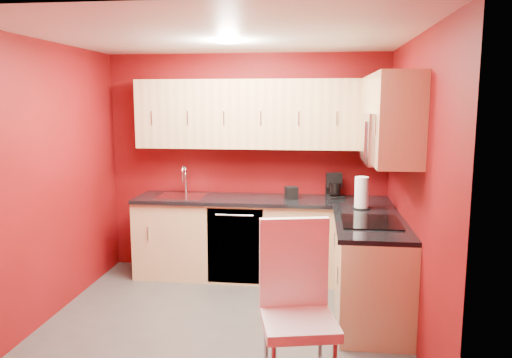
% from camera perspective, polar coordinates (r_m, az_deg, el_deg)
% --- Properties ---
extents(floor, '(3.20, 3.20, 0.00)m').
position_cam_1_polar(floor, '(4.68, -3.63, -16.00)').
color(floor, '#464441').
rests_on(floor, ground).
extents(ceiling, '(3.20, 3.20, 0.00)m').
position_cam_1_polar(ceiling, '(4.28, -3.97, 16.02)').
color(ceiling, white).
rests_on(ceiling, wall_back).
extents(wall_back, '(3.20, 0.00, 3.20)m').
position_cam_1_polar(wall_back, '(5.77, -1.02, 1.76)').
color(wall_back, maroon).
rests_on(wall_back, floor).
extents(wall_front, '(3.20, 0.00, 3.20)m').
position_cam_1_polar(wall_front, '(2.88, -9.37, -5.73)').
color(wall_front, maroon).
rests_on(wall_front, floor).
extents(wall_left, '(0.00, 3.00, 3.00)m').
position_cam_1_polar(wall_left, '(4.86, -22.66, -0.29)').
color(wall_left, maroon).
rests_on(wall_left, floor).
extents(wall_right, '(0.00, 3.00, 3.00)m').
position_cam_1_polar(wall_right, '(4.31, 17.63, -1.13)').
color(wall_right, maroon).
rests_on(wall_right, floor).
extents(base_cabinets_back, '(2.80, 0.60, 0.87)m').
position_cam_1_polar(base_cabinets_back, '(5.62, 0.61, -6.94)').
color(base_cabinets_back, tan).
rests_on(base_cabinets_back, floor).
extents(base_cabinets_right, '(0.60, 1.30, 0.87)m').
position_cam_1_polar(base_cabinets_right, '(4.71, 12.93, -10.36)').
color(base_cabinets_right, tan).
rests_on(base_cabinets_right, floor).
extents(countertop_back, '(2.80, 0.63, 0.04)m').
position_cam_1_polar(countertop_back, '(5.49, 0.60, -2.41)').
color(countertop_back, black).
rests_on(countertop_back, base_cabinets_back).
extents(countertop_right, '(0.63, 1.27, 0.04)m').
position_cam_1_polar(countertop_right, '(4.56, 12.97, -5.01)').
color(countertop_right, black).
rests_on(countertop_right, base_cabinets_right).
extents(upper_cabinets_back, '(2.80, 0.35, 0.75)m').
position_cam_1_polar(upper_cabinets_back, '(5.53, 0.78, 7.42)').
color(upper_cabinets_back, '#E3BB80').
rests_on(upper_cabinets_back, wall_back).
extents(upper_cabinets_right, '(0.35, 1.55, 0.75)m').
position_cam_1_polar(upper_cabinets_right, '(4.65, 14.87, 7.61)').
color(upper_cabinets_right, '#E3BB80').
rests_on(upper_cabinets_right, wall_right).
extents(microwave, '(0.42, 0.76, 0.42)m').
position_cam_1_polar(microwave, '(4.42, 14.77, 4.60)').
color(microwave, silver).
rests_on(microwave, upper_cabinets_right).
extents(cooktop, '(0.50, 0.55, 0.01)m').
position_cam_1_polar(cooktop, '(4.52, 12.96, -4.81)').
color(cooktop, black).
rests_on(cooktop, countertop_right).
extents(sink, '(0.52, 0.42, 0.35)m').
position_cam_1_polar(sink, '(5.67, -8.46, -1.59)').
color(sink, silver).
rests_on(sink, countertop_back).
extents(dishwasher_front, '(0.60, 0.02, 0.82)m').
position_cam_1_polar(dishwasher_front, '(5.37, -2.41, -7.68)').
color(dishwasher_front, black).
rests_on(dishwasher_front, base_cabinets_back).
extents(downlight, '(0.20, 0.20, 0.01)m').
position_cam_1_polar(downlight, '(4.57, -3.23, 15.38)').
color(downlight, white).
rests_on(downlight, ceiling).
extents(coffee_maker, '(0.22, 0.26, 0.27)m').
position_cam_1_polar(coffee_maker, '(5.54, 9.06, -0.78)').
color(coffee_maker, black).
rests_on(coffee_maker, countertop_back).
extents(napkin_holder, '(0.16, 0.16, 0.13)m').
position_cam_1_polar(napkin_holder, '(5.46, 4.06, -1.58)').
color(napkin_holder, black).
rests_on(napkin_holder, countertop_back).
extents(paper_towel, '(0.24, 0.24, 0.32)m').
position_cam_1_polar(paper_towel, '(5.05, 11.97, -1.55)').
color(paper_towel, white).
rests_on(paper_towel, countertop_right).
extents(dining_chair, '(0.57, 0.59, 1.18)m').
position_cam_1_polar(dining_chair, '(3.41, 4.93, -15.03)').
color(dining_chair, white).
rests_on(dining_chair, floor).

